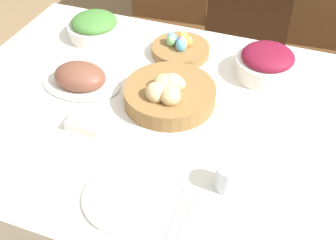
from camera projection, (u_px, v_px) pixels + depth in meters
The scene contains 14 objects.
dining_table at pixel (182, 188), 1.58m from camera, with size 1.61×1.06×0.73m.
chair_far_right at pixel (331, 52), 2.00m from camera, with size 0.45×0.45×0.97m.
chair_far_left at pixel (163, 21), 2.22m from camera, with size 0.45×0.45×0.97m.
bread_basket at pixel (169, 93), 1.36m from camera, with size 0.30×0.30×0.11m.
egg_basket at pixel (180, 48), 1.59m from camera, with size 0.22×0.22×0.08m.
ham_platter at pixel (80, 78), 1.44m from camera, with size 0.28×0.20×0.09m.
beet_salad_bowl at pixel (267, 63), 1.47m from camera, with size 0.22×0.22×0.11m.
green_salad_bowl at pixel (95, 26), 1.67m from camera, with size 0.21×0.21×0.10m.
dinner_plate at pixel (127, 196), 1.09m from camera, with size 0.23×0.23×0.01m.
fork at pixel (79, 183), 1.13m from camera, with size 0.02×0.16×0.00m.
knife at pixel (178, 212), 1.06m from camera, with size 0.02×0.16×0.00m.
spoon at pixel (189, 216), 1.05m from camera, with size 0.02×0.16×0.00m.
drinking_cup at pixel (228, 177), 1.10m from camera, with size 0.07×0.07×0.08m.
butter_dish at pixel (85, 124), 1.28m from camera, with size 0.11×0.07×0.03m.
Camera 1 is at (0.30, -0.96, 1.61)m, focal length 45.00 mm.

